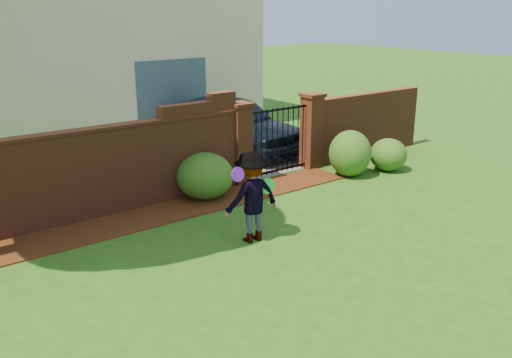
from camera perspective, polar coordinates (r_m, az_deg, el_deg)
ground at (r=8.48m, az=1.24°, el=-10.14°), size 80.00×80.00×0.01m
mulch_bed at (r=10.67m, az=-14.19°, el=-4.60°), size 11.10×1.08×0.03m
brick_wall at (r=10.65m, az=-21.21°, el=-0.13°), size 8.70×0.31×2.16m
brick_wall_return at (r=15.32m, az=11.23°, el=5.53°), size 4.00×0.25×1.70m
pillar_left at (r=12.51m, az=-1.64°, el=3.71°), size 0.50×0.50×1.88m
pillar_right at (r=13.89m, az=5.75°, el=5.01°), size 0.50×0.50×1.88m
iron_gate at (r=13.20m, az=2.24°, el=3.97°), size 1.78×0.03×1.60m
driveway at (r=16.58m, az=-6.68°, el=3.64°), size 3.20×8.00×0.01m
house at (r=18.76m, az=-20.39°, el=14.06°), size 12.40×6.40×6.30m
car at (r=15.33m, az=-1.70°, el=5.61°), size 2.44×4.81×1.57m
shrub_left at (r=11.70m, az=-5.29°, el=0.32°), size 1.21×1.21×0.99m
shrub_middle at (r=13.39m, az=9.68°, el=2.62°), size 1.01×1.01×1.12m
shrub_right at (r=14.07m, az=13.50°, el=2.46°), size 0.91×0.91×0.81m
man at (r=9.42m, az=-0.36°, el=-1.92°), size 1.08×0.68×1.60m
frisbee_purple at (r=8.93m, az=-1.89°, el=0.48°), size 0.25×0.08×0.24m
frisbee_green at (r=9.45m, az=1.16°, el=-0.72°), size 0.29×0.11×0.28m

